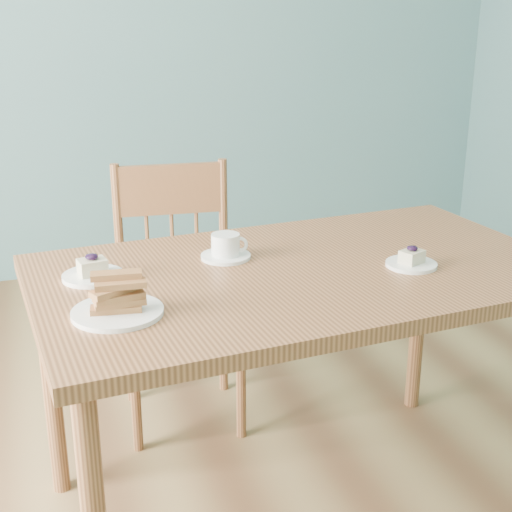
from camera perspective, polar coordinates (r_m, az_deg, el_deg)
room at (r=1.68m, az=-6.33°, el=13.85°), size 5.01×5.01×2.71m
dining_table at (r=2.06m, az=3.67°, el=-3.02°), size 1.57×0.98×0.80m
dining_chair at (r=2.67m, az=-6.21°, el=-3.08°), size 0.48×0.46×0.97m
cheesecake_plate_near at (r=2.08m, az=12.33°, el=-0.39°), size 0.15×0.15×0.06m
cheesecake_plate_far at (r=1.99m, az=-12.92°, el=-1.26°), size 0.17×0.17×0.07m
coffee_cup at (r=2.10m, az=-2.41°, el=0.65°), size 0.15×0.15×0.07m
biscotti_plate at (r=1.74m, az=-11.07°, el=-3.60°), size 0.22×0.22×0.10m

